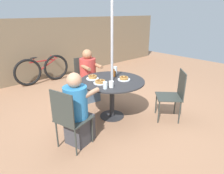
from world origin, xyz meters
TOP-DOWN VIEW (x-y plane):
  - ground_plane at (0.00, 0.00)m, footprint 12.00×12.00m
  - back_fence at (0.00, 3.08)m, footprint 10.00×0.06m
  - patio_table at (0.00, 0.00)m, footprint 1.18×1.18m
  - umbrella_pole at (0.00, 0.00)m, footprint 0.05×0.05m
  - patio_chair_north at (0.78, -0.82)m, footprint 0.61×0.61m
  - patio_chair_east at (0.18, 1.11)m, footprint 0.49×0.49m
  - diner_east at (0.15, 0.94)m, footprint 0.42×0.57m
  - patio_chair_south at (-1.09, -0.30)m, footprint 0.53×0.53m
  - diner_south at (-0.91, -0.25)m, footprint 0.55×0.45m
  - pancake_plate_a at (0.18, -0.13)m, footprint 0.23×0.23m
  - pancake_plate_b at (-0.26, 0.02)m, footprint 0.23×0.23m
  - pancake_plate_c at (-0.21, 0.30)m, footprint 0.23×0.23m
  - syrup_bottle at (0.20, 0.16)m, footprint 0.09×0.07m
  - coffee_cup at (-0.25, -0.26)m, footprint 0.08×0.08m
  - drinking_glass_a at (-0.36, -0.23)m, footprint 0.07×0.07m
  - drinking_glass_b at (0.39, 0.33)m, footprint 0.08×0.08m
  - bicycle at (-0.12, 2.76)m, footprint 1.55×0.44m

SIDE VIEW (x-z plane):
  - ground_plane at x=0.00m, z-range 0.00..0.00m
  - bicycle at x=-0.12m, z-range 0.00..0.76m
  - diner_south at x=-0.91m, z-range -0.05..1.08m
  - diner_east at x=0.15m, z-range -0.05..1.10m
  - patio_chair_north at x=0.78m, z-range 0.06..0.99m
  - patio_chair_east at x=0.18m, z-range 0.06..0.99m
  - patio_chair_south at x=-1.09m, z-range 0.06..0.99m
  - patio_table at x=0.00m, z-range 0.25..0.98m
  - pancake_plate_b at x=-0.26m, z-range 0.72..0.79m
  - pancake_plate_a at x=0.18m, z-range 0.72..0.79m
  - pancake_plate_c at x=-0.21m, z-range 0.72..0.80m
  - coffee_cup at x=-0.25m, z-range 0.73..0.84m
  - syrup_bottle at x=0.20m, z-range 0.72..0.86m
  - drinking_glass_a at x=-0.36m, z-range 0.73..0.85m
  - drinking_glass_b at x=0.39m, z-range 0.73..0.85m
  - back_fence at x=0.00m, z-range 0.00..1.73m
  - umbrella_pole at x=0.00m, z-range 0.00..2.12m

